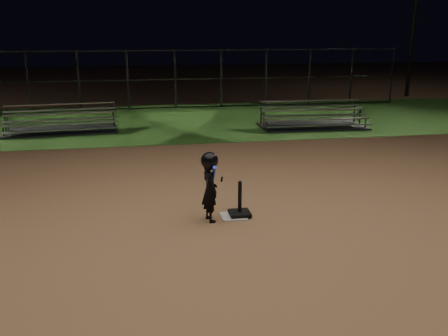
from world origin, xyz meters
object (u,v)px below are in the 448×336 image
at_px(batting_tee, 240,209).
at_px(bleacher_right, 313,122).
at_px(home_plate, 233,216).
at_px(bleacher_left, 61,126).
at_px(child_batter, 210,185).

relative_size(batting_tee, bleacher_right, 0.17).
height_order(home_plate, bleacher_left, bleacher_left).
relative_size(bleacher_left, bleacher_right, 1.02).
xyz_separation_m(home_plate, bleacher_left, (-4.18, 8.60, 0.17)).
bearing_deg(child_batter, bleacher_right, -45.11).
height_order(child_batter, bleacher_left, child_batter).
distance_m(home_plate, bleacher_left, 9.56).
relative_size(home_plate, bleacher_left, 0.12).
relative_size(child_batter, bleacher_left, 0.34).
bearing_deg(home_plate, child_batter, -166.71).
distance_m(batting_tee, bleacher_left, 9.60).
distance_m(home_plate, bleacher_right, 9.03).
relative_size(home_plate, bleacher_right, 0.12).
distance_m(child_batter, bleacher_left, 9.49).
bearing_deg(home_plate, bleacher_left, 115.93).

